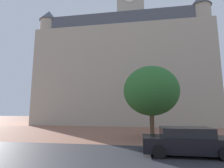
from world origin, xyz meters
name	(u,v)px	position (x,y,z in m)	size (l,w,h in m)	color
ground_plane	(111,150)	(0.00, 10.00, 0.00)	(120.00, 120.00, 0.00)	#93604C
street_asphalt_strip	(103,160)	(0.00, 7.66, 0.00)	(120.00, 7.49, 0.00)	#2D2D33
landmark_building	(124,72)	(-1.04, 32.50, 9.74)	(29.00, 15.82, 32.51)	#B2A893
car_black	(186,142)	(4.17, 9.31, 0.69)	(4.55, 2.08, 1.43)	black
tree_curb_far	(151,91)	(2.76, 14.26, 3.99)	(4.67, 4.67, 6.10)	brown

